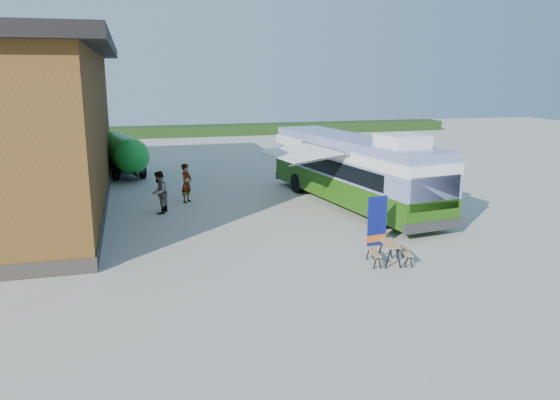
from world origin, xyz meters
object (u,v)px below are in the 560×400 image
object	(u,v)px
bus	(352,168)
picnic_table	(389,248)
person_a	(186,183)
slurry_tanker	(123,152)
banner	(377,226)
person_b	(159,192)

from	to	relation	value
bus	picnic_table	size ratio (longest dim) A/B	8.59
bus	person_a	world-z (taller)	bus
bus	picnic_table	distance (m)	8.24
slurry_tanker	picnic_table	bearing A→B (deg)	-78.61
banner	slurry_tanker	world-z (taller)	slurry_tanker
bus	person_b	bearing A→B (deg)	166.50
picnic_table	banner	bearing A→B (deg)	88.07
banner	person_b	distance (m)	10.00
bus	slurry_tanker	xyz separation A→B (m)	(-10.36, 10.73, -0.33)
bus	banner	bearing A→B (deg)	-112.77
picnic_table	slurry_tanker	distance (m)	20.45
banner	person_a	xyz separation A→B (m)	(-5.83, 8.78, 0.18)
banner	picnic_table	world-z (taller)	banner
banner	person_b	bearing A→B (deg)	128.01
person_a	bus	bearing A→B (deg)	-75.08
picnic_table	person_a	size ratio (longest dim) A/B	0.76
person_a	person_b	xyz separation A→B (m)	(-1.39, -1.87, 0.01)
person_b	slurry_tanker	distance (m)	10.05
person_b	slurry_tanker	bearing A→B (deg)	-150.31
banner	slurry_tanker	xyz separation A→B (m)	(-8.78, 16.83, 0.69)
person_a	person_b	distance (m)	2.33
banner	person_b	size ratio (longest dim) A/B	0.97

